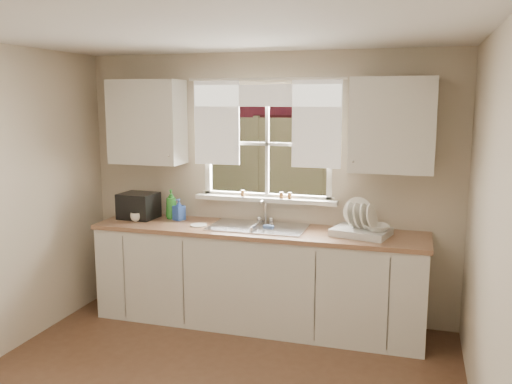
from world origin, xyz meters
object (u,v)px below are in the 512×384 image
(soap_bottle_a, at_px, (171,204))
(black_appliance, at_px, (139,206))
(dish_rack, at_px, (361,227))
(cup, at_px, (136,217))

(soap_bottle_a, xyz_separation_m, black_appliance, (-0.32, -0.07, -0.02))
(dish_rack, distance_m, soap_bottle_a, 1.86)
(dish_rack, distance_m, black_appliance, 2.17)
(black_appliance, bearing_deg, soap_bottle_a, 16.21)
(cup, bearing_deg, dish_rack, 16.63)
(cup, distance_m, black_appliance, 0.16)
(dish_rack, bearing_deg, soap_bottle_a, 175.76)
(dish_rack, distance_m, cup, 2.13)
(dish_rack, xyz_separation_m, cup, (-2.13, -0.07, -0.03))
(dish_rack, height_order, soap_bottle_a, dish_rack)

